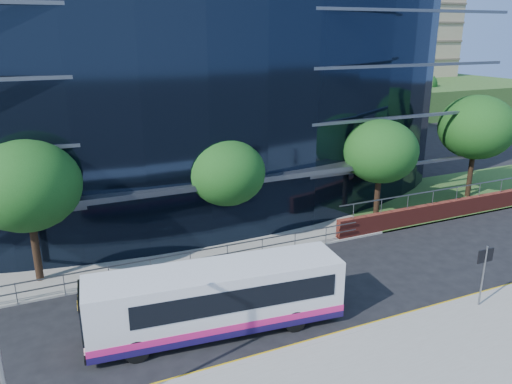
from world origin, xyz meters
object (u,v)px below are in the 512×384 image
tree_far_d (477,127)px  tree_far_b (227,173)px  tree_far_a (27,186)px  tree_dist_f (422,85)px  tree_far_c (381,152)px  tree_dist_e (337,89)px  street_sign (485,263)px  city_bus (219,298)px

tree_far_d → tree_far_b: bearing=-178.5°
tree_far_a → tree_dist_f: (53.00, 33.00, -0.65)m
tree_far_a → tree_far_b: 10.03m
tree_far_b → tree_far_c: size_ratio=0.93×
tree_far_d → tree_dist_e: (8.00, 30.00, -0.65)m
street_sign → tree_far_a: tree_far_a is taller
tree_dist_f → tree_far_d: bearing=-126.9°
tree_far_a → tree_far_d: tree_far_d is taller
tree_far_a → tree_far_d: 29.02m
city_bus → tree_dist_e: bearing=57.5°
street_sign → tree_far_a: size_ratio=0.40×
tree_far_b → city_bus: size_ratio=0.58×
street_sign → tree_far_b: (-7.50, 11.09, 2.06)m
tree_far_b → tree_far_c: tree_far_c is taller
tree_far_b → city_bus: (-3.48, -8.01, -2.74)m
tree_far_d → tree_far_a: bearing=-178.0°
tree_far_b → tree_dist_e: size_ratio=0.93×
tree_far_b → city_bus: 9.15m
tree_far_a → tree_dist_f: size_ratio=1.15×
tree_far_c → city_bus: 15.73m
tree_dist_f → street_sign: bearing=-129.2°
tree_far_a → city_bus: (6.52, -7.51, -3.40)m
street_sign → tree_far_c: 11.14m
street_sign → tree_far_d: (11.50, 11.59, 3.04)m
city_bus → tree_dist_f: bearing=46.9°
tree_far_b → tree_dist_e: bearing=48.5°
tree_dist_f → city_bus: (-46.48, -40.51, -2.74)m
tree_dist_f → tree_far_c: bearing=-135.0°
street_sign → tree_dist_e: 45.99m
tree_far_b → tree_far_c: 10.02m
street_sign → city_bus: size_ratio=0.27×
tree_far_a → street_sign: bearing=-31.2°
tree_far_c → street_sign: bearing=-103.3°
city_bus → tree_far_d: bearing=26.5°
tree_far_c → tree_dist_e: bearing=61.3°
tree_dist_f → tree_dist_e: bearing=-172.9°
street_sign → tree_far_a: (-17.50, 10.59, 2.71)m
city_bus → tree_far_b: bearing=72.4°
street_sign → tree_dist_e: (19.50, 41.59, 2.39)m
tree_far_c → city_bus: (-13.48, -7.51, -3.07)m
tree_dist_e → city_bus: (-30.48, -38.51, -3.07)m
tree_dist_e → tree_far_c: bearing=-118.7°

